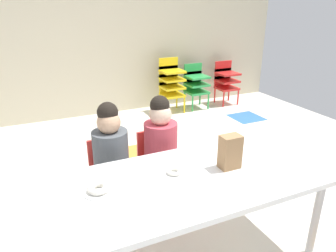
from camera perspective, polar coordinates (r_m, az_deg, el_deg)
The scene contains 12 objects.
ground_plane at distance 2.73m, azimuth -7.35°, elevation -14.24°, with size 6.68×4.90×0.02m.
back_wall at distance 4.63m, azimuth -17.93°, elevation 17.71°, with size 6.68×0.10×2.70m, color beige.
craft_table at distance 1.90m, azimuth -0.85°, elevation -11.48°, with size 1.99×0.79×0.58m.
seated_child_near_camera at distance 2.37m, azimuth -10.29°, elevation -4.37°, with size 0.32×0.31×0.92m.
seated_child_middle_seat at distance 2.49m, azimuth -1.40°, elevation -2.78°, with size 0.34×0.34×0.92m.
kid_chair_yellow_stack at distance 4.80m, azimuth 0.57°, elevation 7.96°, with size 0.32×0.30×0.80m.
kid_chair_green_stack at distance 5.00m, azimuth 4.98°, elevation 7.72°, with size 0.32×0.30×0.68m.
kid_chair_red_stack at distance 5.29m, azimuth 10.35°, elevation 8.22°, with size 0.32×0.30×0.68m.
paper_bag_brown at distance 2.04m, azimuth 11.09°, elevation -4.58°, with size 0.13×0.09×0.22m, color #9E754C.
paper_plate_near_edge at distance 1.85m, azimuth -12.30°, elevation -11.40°, with size 0.18×0.18×0.01m, color white.
donut_powdered_on_plate at distance 1.83m, azimuth -12.35°, elevation -10.79°, with size 0.13×0.13×0.04m, color white.
donut_powdered_loose at distance 1.98m, azimuth 1.12°, elevation -8.15°, with size 0.10×0.10×0.03m, color white.
Camera 1 is at (-0.60, -2.14, 1.57)m, focal length 33.95 mm.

